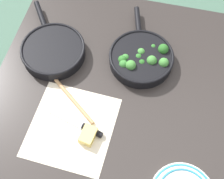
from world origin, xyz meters
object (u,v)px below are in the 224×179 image
Objects in this scene: grater_knife at (83,126)px; wooden_spoon at (59,83)px; skillet_broccoli at (142,58)px; cheese_block at (88,135)px; skillet_eggs at (53,50)px.

wooden_spoon is at bearing -31.09° from grater_knife.
skillet_broccoli is 0.36m from wooden_spoon.
wooden_spoon is at bearing 105.92° from skillet_broccoli.
cheese_block is (0.20, 0.18, 0.01)m from wooden_spoon.
cheese_block reaches higher than grater_knife.
skillet_eggs is 0.16m from wooden_spoon.
wooden_spoon is (0.19, -0.31, -0.02)m from skillet_broccoli.
wooden_spoon is at bearing -137.24° from cheese_block.
skillet_broccoli is at bearing 161.14° from cheese_block.
wooden_spoon is 0.22m from grater_knife.
skillet_eggs is 0.37m from grater_knife.
cheese_block is (0.38, -0.13, -0.01)m from skillet_broccoli.
skillet_eggs is 4.84× the size of cheese_block.
skillet_broccoli reaches higher than cheese_block.
wooden_spoon is 0.27m from cheese_block.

